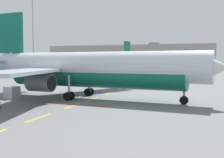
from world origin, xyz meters
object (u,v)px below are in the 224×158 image
object	(u,v)px
airliner_foreground	(89,69)
airliner_mid_left	(108,64)
uld_cargo_container	(12,92)
apron_light_mast_near	(33,21)

from	to	relation	value
airliner_foreground	airliner_mid_left	distance (m)	59.20
airliner_foreground	uld_cargo_container	world-z (taller)	airliner_foreground
airliner_foreground	airliner_mid_left	size ratio (longest dim) A/B	0.99
airliner_mid_left	uld_cargo_container	world-z (taller)	airliner_mid_left
uld_cargo_container	apron_light_mast_near	xyz separation A→B (m)	(-26.97, 45.71, 16.86)
uld_cargo_container	apron_light_mast_near	world-z (taller)	apron_light_mast_near
airliner_mid_left	apron_light_mast_near	bearing A→B (deg)	-144.76
airliner_mid_left	airliner_foreground	bearing A→B (deg)	-73.78
airliner_foreground	uld_cargo_container	distance (m)	10.77
airliner_foreground	uld_cargo_container	size ratio (longest dim) A/B	19.32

